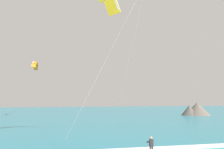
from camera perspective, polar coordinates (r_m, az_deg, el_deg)
sea at (r=80.78m, az=-5.36°, el=-9.61°), size 200.00×120.00×0.20m
surf_foam at (r=23.68m, az=12.98°, el=-17.66°), size 200.00×1.68×0.04m
kitesurfer at (r=21.21m, az=9.84°, el=-17.11°), size 0.58×0.57×1.69m
kite_distant at (r=66.08m, az=-18.80°, el=2.40°), size 1.26×5.85×2.05m
headland_right at (r=72.07m, az=20.26°, el=-8.25°), size 8.94×7.69×3.99m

